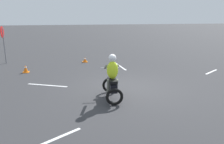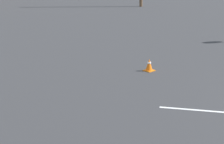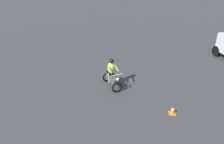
% 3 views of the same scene
% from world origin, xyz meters
% --- Properties ---
extents(traffic_cone_near_right, '(0.32, 0.32, 0.44)m').
position_xyz_m(traffic_cone_near_right, '(-1.40, 6.51, 0.21)').
color(traffic_cone_near_right, orange).
rests_on(traffic_cone_near_right, ground).
extents(lane_stripe_nw, '(1.16, 1.77, 0.01)m').
position_xyz_m(lane_stripe_nw, '(-3.47, 3.00, 0.00)').
color(lane_stripe_nw, silver).
rests_on(lane_stripe_nw, ground).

